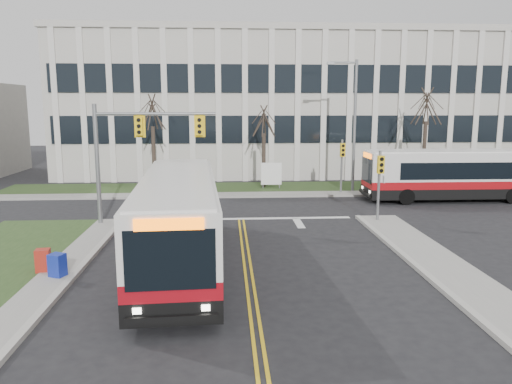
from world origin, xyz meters
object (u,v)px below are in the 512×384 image
object	(u,v)px
bus_cross	(459,176)
newspaper_box_red	(43,262)
directory_sign	(271,174)
bus_main	(179,222)
newspaper_box_blue	(57,267)
streetlight	(352,119)

from	to	relation	value
bus_cross	newspaper_box_red	world-z (taller)	bus_cross
directory_sign	bus_main	distance (m)	17.75
directory_sign	newspaper_box_blue	distance (m)	20.73
streetlight	bus_cross	size ratio (longest dim) A/B	0.76
streetlight	bus_main	size ratio (longest dim) A/B	0.73
newspaper_box_red	newspaper_box_blue	bearing A→B (deg)	-48.92
streetlight	newspaper_box_red	bearing A→B (deg)	-133.11
bus_cross	newspaper_box_red	distance (m)	25.40
streetlight	newspaper_box_red	world-z (taller)	streetlight
bus_main	newspaper_box_red	world-z (taller)	bus_main
bus_main	bus_cross	bearing A→B (deg)	32.55
directory_sign	bus_cross	world-z (taller)	bus_cross
bus_main	bus_cross	xyz separation A→B (m)	(16.86, 12.17, -0.08)
directory_sign	bus_main	world-z (taller)	bus_main
bus_main	newspaper_box_red	bearing A→B (deg)	-172.68
streetlight	newspaper_box_blue	size ratio (longest dim) A/B	9.68
newspaper_box_red	bus_main	bearing A→B (deg)	2.50
bus_cross	newspaper_box_red	bearing A→B (deg)	-58.63
directory_sign	bus_cross	xyz separation A→B (m)	(11.73, -4.82, 0.44)
streetlight	newspaper_box_blue	distance (m)	23.21
directory_sign	newspaper_box_blue	bearing A→B (deg)	-116.67
bus_main	newspaper_box_blue	world-z (taller)	bus_main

